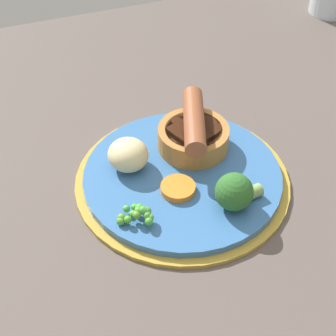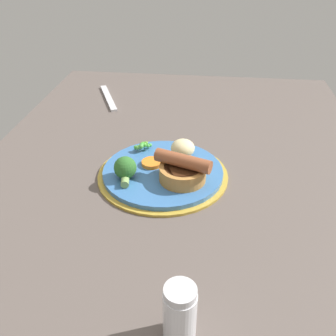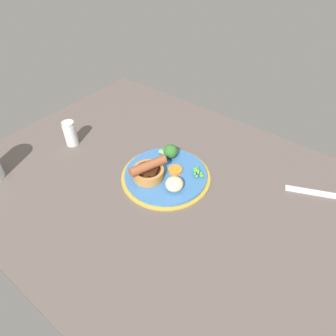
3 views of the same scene
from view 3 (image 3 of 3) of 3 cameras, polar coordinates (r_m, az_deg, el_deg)
name	(u,v)px [view 3 (image 3 of 3)]	position (r cm, az deg, el deg)	size (l,w,h in cm)	color
dining_table	(168,191)	(80.71, -0.06, -4.39)	(110.00, 80.00, 3.00)	#564C47
dinner_plate	(166,176)	(81.97, -0.41, -1.45)	(24.47, 24.47, 1.40)	#B79333
sausage_pudding	(148,171)	(79.23, -3.79, -0.61)	(8.36, 10.47, 5.14)	#AD7538
pea_pile	(197,171)	(80.85, 5.59, -0.60)	(3.70, 3.46, 1.88)	green
broccoli_floret_near	(170,151)	(85.49, 0.41, 3.19)	(5.64, 4.10, 4.10)	#2D6628
potato_chunk_0	(174,184)	(75.97, 1.22, -3.06)	(4.59, 4.71, 3.55)	beige
carrot_slice_1	(175,170)	(81.87, 1.39, -0.37)	(3.83, 3.83, 0.77)	orange
fork	(321,194)	(87.10, 27.19, -4.38)	(18.00, 1.60, 0.60)	silver
salt_shaker	(70,133)	(96.33, -18.11, 6.29)	(3.79, 3.79, 7.85)	silver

